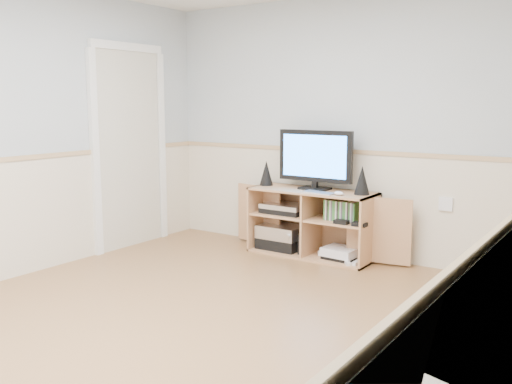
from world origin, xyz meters
TOP-DOWN VIEW (x-y plane):
  - room at (-0.06, 0.12)m, footprint 4.04×4.54m
  - media_cabinet at (-0.21, 2.04)m, footprint 1.92×0.46m
  - monitor at (-0.21, 2.04)m, footprint 0.77×0.18m
  - speaker_left at (-0.76, 2.01)m, footprint 0.14×0.14m
  - speaker_right at (0.29, 2.01)m, footprint 0.14×0.14m
  - keyboard at (-0.06, 1.85)m, footprint 0.34×0.17m
  - mouse at (0.14, 1.85)m, footprint 0.10×0.08m
  - av_components at (-0.54, 1.99)m, footprint 0.52×0.32m
  - game_consoles at (0.10, 1.98)m, footprint 0.45×0.30m
  - game_cases at (0.12, 1.97)m, footprint 0.32×0.14m
  - wall_outlet at (1.00, 2.23)m, footprint 0.12×0.03m

SIDE VIEW (x-z plane):
  - game_consoles at x=0.10m, z-range 0.02..0.13m
  - av_components at x=-0.54m, z-range -0.01..0.45m
  - media_cabinet at x=-0.21m, z-range 0.01..0.66m
  - game_cases at x=0.12m, z-range 0.39..0.58m
  - wall_outlet at x=1.00m, z-range 0.54..0.66m
  - keyboard at x=-0.06m, z-range 0.65..0.66m
  - mouse at x=0.14m, z-range 0.65..0.69m
  - speaker_left at x=-0.76m, z-range 0.65..0.90m
  - speaker_right at x=0.29m, z-range 0.65..0.91m
  - monitor at x=-0.21m, z-range 0.67..1.25m
  - room at x=-0.06m, z-range -0.05..2.49m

